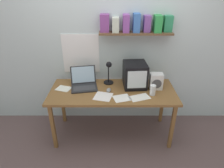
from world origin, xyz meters
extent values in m
plane|color=#685151|center=(0.00, 0.00, 0.00)|extent=(12.00, 12.00, 0.00)
cube|color=silver|center=(0.00, 0.46, 1.30)|extent=(5.60, 0.06, 2.60)
cube|color=white|center=(-0.46, 0.42, 1.12)|extent=(0.53, 0.01, 0.57)
cube|color=brown|center=(0.31, 0.34, 1.44)|extent=(0.99, 0.18, 0.02)
cube|color=#833F8C|center=(-0.10, 0.36, 1.56)|extent=(0.12, 0.13, 0.23)
cube|color=beige|center=(0.04, 0.35, 1.54)|extent=(0.09, 0.15, 0.19)
cube|color=#8B489E|center=(0.18, 0.35, 1.56)|extent=(0.08, 0.15, 0.23)
cube|color=#3C6DBD|center=(0.32, 0.35, 1.57)|extent=(0.09, 0.15, 0.24)
cube|color=#7B4799|center=(0.46, 0.37, 1.55)|extent=(0.09, 0.12, 0.21)
cube|color=green|center=(0.60, 0.35, 1.56)|extent=(0.10, 0.16, 0.22)
cube|color=#2E8B5D|center=(0.74, 0.37, 1.55)|extent=(0.11, 0.11, 0.21)
cube|color=brown|center=(0.00, 0.00, 0.72)|extent=(1.70, 0.71, 0.03)
cube|color=brown|center=(-0.79, -0.29, 0.35)|extent=(0.04, 0.05, 0.70)
cube|color=brown|center=(0.79, -0.29, 0.35)|extent=(0.04, 0.05, 0.70)
cube|color=brown|center=(-0.79, 0.29, 0.35)|extent=(0.04, 0.05, 0.70)
cube|color=brown|center=(0.79, 0.29, 0.35)|extent=(0.04, 0.05, 0.70)
cube|color=black|center=(0.31, 0.14, 0.91)|extent=(0.33, 0.35, 0.34)
cube|color=silver|center=(0.32, -0.03, 0.92)|extent=(0.25, 0.03, 0.24)
cube|color=#232326|center=(-0.39, 0.06, 0.75)|extent=(0.39, 0.31, 0.02)
cube|color=#38383A|center=(-0.39, 0.04, 0.76)|extent=(0.32, 0.19, 0.00)
cube|color=#232326|center=(-0.42, 0.22, 0.88)|extent=(0.36, 0.15, 0.24)
cube|color=#A8C4DA|center=(-0.42, 0.22, 0.88)|extent=(0.33, 0.14, 0.22)
cylinder|color=black|center=(-0.06, 0.23, 0.75)|extent=(0.14, 0.14, 0.01)
cylinder|color=black|center=(-0.06, 0.23, 0.90)|extent=(0.02, 0.02, 0.29)
sphere|color=black|center=(-0.05, 0.18, 1.05)|extent=(0.08, 0.08, 0.08)
cylinder|color=white|center=(0.52, -0.11, 0.81)|extent=(0.08, 0.08, 0.14)
cylinder|color=yellow|center=(0.52, -0.11, 0.79)|extent=(0.07, 0.07, 0.10)
cube|color=white|center=(0.59, 0.06, 0.85)|extent=(0.17, 0.12, 0.22)
cylinder|color=#4C4C51|center=(0.59, 0.00, 0.84)|extent=(0.13, 0.01, 0.13)
ellipsoid|color=gray|center=(-0.05, -0.01, 0.76)|extent=(0.07, 0.11, 0.03)
cube|color=white|center=(0.12, -0.20, 0.74)|extent=(0.25, 0.23, 0.00)
cube|color=white|center=(-0.68, 0.05, 0.74)|extent=(0.23, 0.21, 0.00)
cube|color=white|center=(-0.12, -0.16, 0.74)|extent=(0.27, 0.27, 0.00)
cube|color=white|center=(0.35, -0.18, 0.74)|extent=(0.29, 0.23, 0.00)
camera|label=1|loc=(-0.01, -2.36, 2.08)|focal=32.00mm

